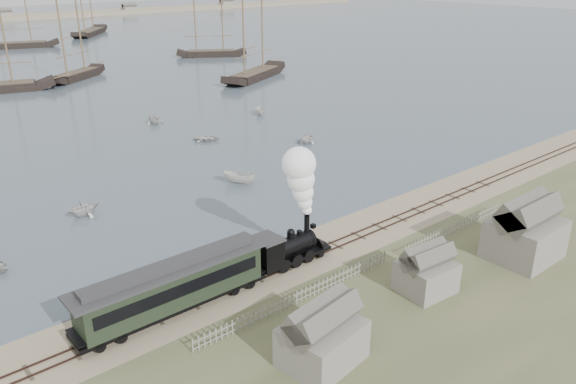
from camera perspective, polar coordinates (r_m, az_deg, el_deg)
ground at (r=51.77m, az=1.73°, el=-5.29°), size 600.00×600.00×0.00m
rail_track at (r=50.45m, az=3.24°, el=-6.06°), size 120.00×1.80×0.16m
picket_fence_west at (r=43.53m, az=1.39°, el=-11.11°), size 19.00×0.10×1.20m
picket_fence_east at (r=56.06m, az=16.59°, el=-4.02°), size 15.00×0.10×1.20m
shed_left at (r=38.05m, az=3.44°, el=-16.79°), size 5.00×4.00×4.10m
shed_mid at (r=46.13m, az=13.70°, el=-9.72°), size 4.00×3.50×3.60m
shed_right at (r=53.67m, az=22.60°, el=-6.10°), size 6.00×5.00×5.10m
locomotive at (r=47.04m, az=1.24°, el=-2.14°), size 7.85×2.93×9.79m
passenger_coach at (r=42.02m, az=-11.63°, el=-9.26°), size 15.05×2.90×3.65m
beached_dinghy at (r=47.10m, az=-8.92°, el=-8.06°), size 2.88×3.86×0.77m
rowboat_1 at (r=60.62m, az=-20.08°, el=-1.48°), size 3.09×3.51×1.74m
rowboat_2 at (r=65.26m, az=-5.02°, el=1.42°), size 4.03×3.51×1.51m
rowboat_3 at (r=82.25m, az=-8.23°, el=5.43°), size 4.38×4.47×0.76m
rowboat_4 at (r=80.26m, az=1.92°, el=5.56°), size 3.64×3.90×1.67m
rowboat_5 at (r=95.84m, az=-2.91°, el=8.20°), size 3.47×2.74×1.27m
rowboat_7 at (r=92.48m, az=-13.46°, el=7.27°), size 3.78×3.37×1.80m
schooner_3 at (r=133.44m, az=-21.13°, el=14.87°), size 16.11×13.14×20.00m
schooner_4 at (r=125.98m, az=-3.46°, el=15.90°), size 22.78×14.83×20.00m
schooner_5 at (r=158.53m, az=-7.95°, el=17.04°), size 18.43×13.53×20.00m
schooner_8 at (r=192.09m, az=-26.27°, el=15.96°), size 24.22×12.83×20.00m
schooner_9 at (r=218.98m, az=-19.78°, el=17.41°), size 21.14×24.33×20.00m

